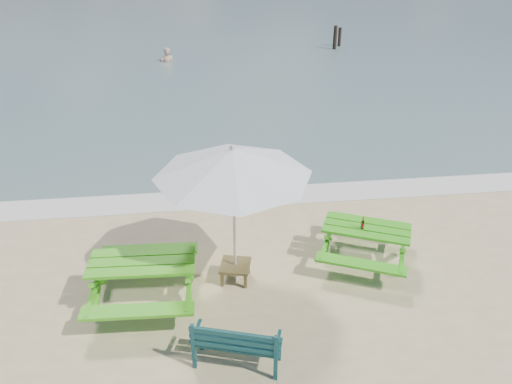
{
  "coord_description": "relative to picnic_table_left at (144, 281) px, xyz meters",
  "views": [
    {
      "loc": [
        -0.88,
        -5.34,
        5.57
      ],
      "look_at": [
        0.13,
        3.0,
        1.0
      ],
      "focal_mm": 35.0,
      "sensor_mm": 36.0,
      "label": 1
    }
  ],
  "objects": [
    {
      "name": "foam_strip",
      "position": [
        1.92,
        3.31,
        -0.38
      ],
      "size": [
        22.0,
        0.9,
        0.01
      ],
      "primitive_type": "cube",
      "color": "silver",
      "rests_on": "ground"
    },
    {
      "name": "picnic_table_left",
      "position": [
        0.0,
        0.0,
        0.0
      ],
      "size": [
        1.78,
        1.96,
        0.81
      ],
      "color": "#42A719",
      "rests_on": "ground"
    },
    {
      "name": "picnic_table_right",
      "position": [
        3.93,
        0.64,
        -0.04
      ],
      "size": [
        2.1,
        2.19,
        0.73
      ],
      "color": "green",
      "rests_on": "ground"
    },
    {
      "name": "park_bench",
      "position": [
        1.39,
        -1.53,
        -0.15
      ],
      "size": [
        1.3,
        0.77,
        0.76
      ],
      "color": "#0E373C",
      "rests_on": "ground"
    },
    {
      "name": "side_table",
      "position": [
        1.52,
        0.36,
        -0.22
      ],
      "size": [
        0.61,
        0.61,
        0.33
      ],
      "color": "brown",
      "rests_on": "ground"
    },
    {
      "name": "patio_umbrella",
      "position": [
        1.52,
        0.36,
        1.89
      ],
      "size": [
        3.05,
        3.05,
        2.51
      ],
      "color": "silver",
      "rests_on": "ground"
    },
    {
      "name": "beer_bottle",
      "position": [
        3.83,
        0.61,
        0.42
      ],
      "size": [
        0.06,
        0.06,
        0.23
      ],
      "color": "#904415",
      "rests_on": "picnic_table_right"
    },
    {
      "name": "swimmer",
      "position": [
        -0.23,
        16.32,
        -0.65
      ],
      "size": [
        0.73,
        0.57,
        1.75
      ],
      "color": "tan",
      "rests_on": "ground"
    },
    {
      "name": "mooring_pilings",
      "position": [
        8.07,
        18.05,
        0.03
      ],
      "size": [
        0.57,
        0.77,
        1.33
      ],
      "color": "black",
      "rests_on": "ground"
    }
  ]
}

